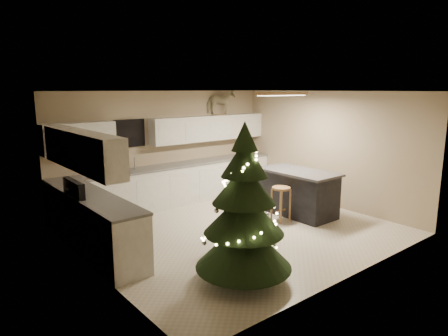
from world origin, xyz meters
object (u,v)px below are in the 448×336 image
at_px(bar_stool, 281,196).
at_px(rocking_horse, 221,102).
at_px(christmas_tree, 244,217).
at_px(toddler, 230,222).
at_px(island, 298,192).

relative_size(bar_stool, rocking_horse, 0.93).
height_order(christmas_tree, toddler, christmas_tree).
bearing_deg(rocking_horse, christmas_tree, 163.94).
bearing_deg(rocking_horse, island, -157.08).
bearing_deg(island, rocking_horse, 94.08).
bearing_deg(christmas_tree, toddler, 58.02).
bearing_deg(christmas_tree, rocking_horse, 55.11).
distance_m(christmas_tree, toddler, 1.43).
bearing_deg(island, toddler, -170.16).
distance_m(christmas_tree, rocking_horse, 4.99).
bearing_deg(christmas_tree, island, 27.52).
height_order(island, toddler, island).
distance_m(island, toddler, 2.24).
bearing_deg(island, bar_stool, -171.12).
bearing_deg(toddler, rocking_horse, 26.40).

